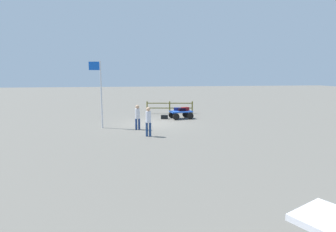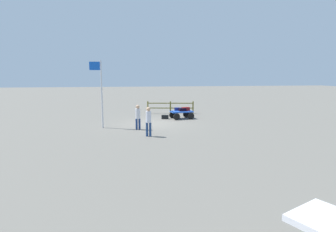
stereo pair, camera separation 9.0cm
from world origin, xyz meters
name	(u,v)px [view 1 (the left image)]	position (x,y,z in m)	size (l,w,h in m)	color
ground_plane	(154,123)	(0.00, 0.00, 0.00)	(120.00, 120.00, 0.00)	#69645B
luggage_cart	(181,113)	(-2.41, -1.79, 0.46)	(1.97, 1.44, 0.65)	blue
suitcase_tan	(185,109)	(-2.80, -1.93, 0.80)	(0.70, 0.48, 0.29)	maroon
suitcase_maroon	(177,109)	(-2.18, -2.15, 0.77)	(0.65, 0.46, 0.24)	#151A4F
suitcase_dark	(182,110)	(-2.48, -1.76, 0.77)	(0.62, 0.45, 0.24)	black
suitcase_olive	(164,117)	(-1.04, -1.90, 0.16)	(0.61, 0.43, 0.32)	black
worker_lead	(148,120)	(0.80, 4.32, 1.02)	(0.39, 0.39, 1.77)	navy
worker_trailing	(138,115)	(1.34, 2.18, 0.96)	(0.38, 0.38, 1.67)	navy
flagpole	(100,89)	(3.82, 1.20, 2.70)	(0.81, 0.12, 4.62)	silver
wooden_fence	(170,106)	(-1.97, -4.91, 0.67)	(4.33, 0.79, 1.15)	brown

